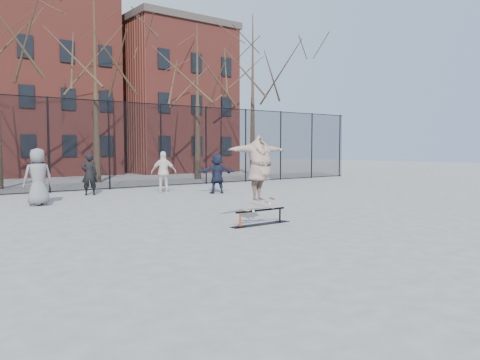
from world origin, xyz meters
TOP-DOWN VIEW (x-y plane):
  - ground at (0.00, 0.00)m, footprint 100.00×100.00m
  - skate_rail at (0.42, 1.50)m, footprint 1.72×0.26m
  - skateboard at (0.38, 1.50)m, footprint 0.84×0.20m
  - skater at (0.38, 1.50)m, footprint 2.01×0.78m
  - bystander_grey at (-2.92, 8.78)m, footprint 0.94×0.63m
  - bystander_black at (-0.42, 11.05)m, footprint 0.69×0.54m
  - bystander_white at (2.29, 9.93)m, footprint 1.10×0.86m
  - bystander_navy at (4.03, 8.60)m, footprint 1.62×1.03m
  - fence at (-0.01, 13.00)m, footprint 34.03×0.07m
  - tree_row at (-0.25, 17.15)m, footprint 33.66×7.46m
  - rowhouses at (0.72, 26.00)m, footprint 29.00×7.00m

SIDE VIEW (x-z plane):
  - ground at x=0.00m, z-range 0.00..0.00m
  - skate_rail at x=0.42m, z-range -0.04..0.34m
  - skateboard at x=0.38m, z-range 0.38..0.48m
  - bystander_navy at x=4.03m, z-range 0.00..1.67m
  - bystander_black at x=-0.42m, z-range 0.00..1.67m
  - bystander_white at x=2.29m, z-range 0.00..1.74m
  - bystander_grey at x=-2.92m, z-range 0.00..1.88m
  - skater at x=0.38m, z-range 0.48..2.07m
  - fence at x=-0.01m, z-range 0.05..4.05m
  - rowhouses at x=0.72m, z-range -0.44..12.56m
  - tree_row at x=-0.25m, z-range 2.02..12.69m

